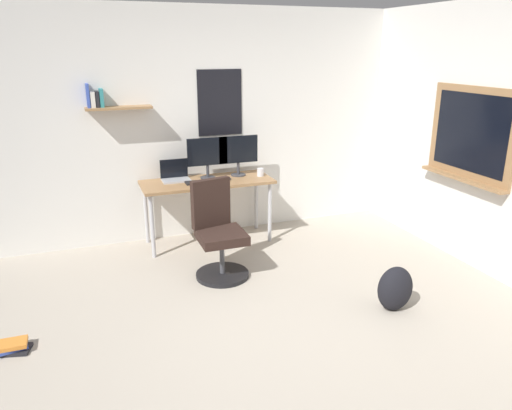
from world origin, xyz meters
TOP-DOWN VIEW (x-y plane):
  - ground_plane at (0.00, 0.00)m, footprint 5.20×5.20m
  - wall_back at (-0.00, 2.45)m, footprint 5.00×0.30m
  - desk at (0.03, 2.08)m, footprint 1.46×0.57m
  - office_chair at (-0.10, 1.22)m, footprint 0.52×0.53m
  - laptop at (-0.30, 2.22)m, footprint 0.31×0.21m
  - monitor_primary at (0.07, 2.18)m, footprint 0.46×0.17m
  - monitor_secondary at (0.43, 2.18)m, footprint 0.46×0.17m
  - keyboard at (-0.04, 2.01)m, footprint 0.37×0.13m
  - computer_mouse at (0.24, 2.01)m, footprint 0.10×0.06m
  - coffee_mug at (0.66, 2.06)m, footprint 0.08×0.08m
  - backpack at (1.12, 0.04)m, footprint 0.32×0.22m
  - book_stack_on_floor at (-1.90, 0.50)m, footprint 0.26×0.21m

SIDE VIEW (x-z plane):
  - ground_plane at x=0.00m, z-range 0.00..0.00m
  - book_stack_on_floor at x=-1.90m, z-range 0.00..0.08m
  - backpack at x=1.12m, z-range 0.00..0.40m
  - office_chair at x=-0.10m, z-range -0.07..0.88m
  - desk at x=0.03m, z-range 0.29..1.02m
  - keyboard at x=-0.04m, z-range 0.73..0.75m
  - computer_mouse at x=0.24m, z-range 0.73..0.77m
  - coffee_mug at x=0.66m, z-range 0.73..0.83m
  - laptop at x=-0.30m, z-range 0.67..0.90m
  - monitor_primary at x=0.07m, z-range 0.77..1.24m
  - monitor_secondary at x=0.43m, z-range 0.77..1.24m
  - wall_back at x=0.00m, z-range 0.00..2.60m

